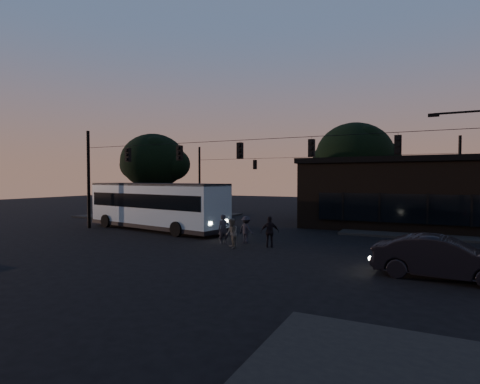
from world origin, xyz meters
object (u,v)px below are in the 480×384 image
at_px(pedestrian_a, 224,229).
at_px(pedestrian_c, 270,232).
at_px(car, 442,258).
at_px(pedestrian_b, 232,233).
at_px(bus, 156,204).
at_px(building, 406,193).
at_px(pedestrian_d, 246,230).

relative_size(pedestrian_a, pedestrian_c, 0.98).
distance_m(car, pedestrian_a, 11.71).
xyz_separation_m(pedestrian_b, pedestrian_c, (1.82, 1.09, 0.05)).
distance_m(bus, pedestrian_c, 10.78).
distance_m(pedestrian_a, pedestrian_c, 2.93).
bearing_deg(building, pedestrian_a, -124.80).
relative_size(building, pedestrian_d, 9.61).
height_order(car, pedestrian_c, pedestrian_c).
bearing_deg(bus, building, 43.11).
relative_size(car, pedestrian_d, 3.10).
bearing_deg(car, pedestrian_c, 73.28).
bearing_deg(car, building, 11.46).
bearing_deg(building, pedestrian_d, -122.90).
relative_size(bus, pedestrian_b, 7.76).
relative_size(pedestrian_b, pedestrian_c, 0.94).
xyz_separation_m(car, pedestrian_c, (-8.31, 3.32, 0.05)).
xyz_separation_m(car, pedestrian_b, (-10.13, 2.23, 0.00)).
distance_m(bus, car, 19.68).
height_order(building, bus, building).
bearing_deg(car, pedestrian_d, 73.22).
distance_m(bus, pedestrian_b, 9.47).
bearing_deg(pedestrian_c, car, 135.27).
height_order(building, pedestrian_b, building).
distance_m(car, pedestrian_c, 8.95).
relative_size(car, pedestrian_b, 3.03).
height_order(bus, pedestrian_b, bus).
distance_m(building, car, 16.98).
height_order(car, pedestrian_d, car).
distance_m(building, pedestrian_a, 16.50).
distance_m(pedestrian_b, pedestrian_d, 1.82).
relative_size(pedestrian_c, pedestrian_d, 1.08).
height_order(building, pedestrian_c, building).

